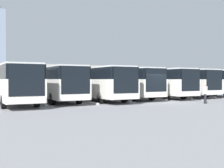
{
  "coord_description": "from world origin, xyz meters",
  "views": [
    {
      "loc": [
        16.44,
        18.59,
        1.99
      ],
      "look_at": [
        1.61,
        -5.79,
        1.57
      ],
      "focal_mm": 45.0,
      "sensor_mm": 36.0,
      "label": 1
    }
  ],
  "objects": [
    {
      "name": "curb_divider_4",
      "position": [
        5.76,
        -3.59,
        0.07
      ],
      "size": [
        0.5,
        5.41,
        0.15
      ],
      "primitive_type": "cube",
      "rotation": [
        0.0,
        0.0,
        -0.05
      ],
      "color": "#B2B2AD",
      "rests_on": "ground_plane"
    },
    {
      "name": "bus_1",
      "position": [
        -7.67,
        -6.22,
        1.76
      ],
      "size": [
        3.12,
        11.73,
        3.14
      ],
      "rotation": [
        0.0,
        0.0,
        -0.05
      ],
      "color": "silver",
      "rests_on": "ground_plane"
    },
    {
      "name": "bus_5",
      "position": [
        7.67,
        -6.3,
        1.76
      ],
      "size": [
        3.12,
        11.73,
        3.14
      ],
      "rotation": [
        0.0,
        0.0,
        -0.05
      ],
      "color": "silver",
      "rests_on": "ground_plane"
    },
    {
      "name": "bus_3",
      "position": [
        0.0,
        -6.24,
        1.76
      ],
      "size": [
        3.12,
        11.73,
        3.14
      ],
      "rotation": [
        0.0,
        0.0,
        -0.05
      ],
      "color": "silver",
      "rests_on": "ground_plane"
    },
    {
      "name": "pedestrian",
      "position": [
        -2.47,
        2.57,
        0.89
      ],
      "size": [
        0.52,
        0.52,
        1.66
      ],
      "rotation": [
        0.0,
        0.0,
        3.94
      ],
      "color": "black",
      "rests_on": "ground_plane"
    },
    {
      "name": "curb_divider_1",
      "position": [
        -5.76,
        -4.5,
        0.07
      ],
      "size": [
        0.5,
        5.41,
        0.15
      ],
      "primitive_type": "cube",
      "rotation": [
        0.0,
        0.0,
        -0.05
      ],
      "color": "#B2B2AD",
      "rests_on": "ground_plane"
    },
    {
      "name": "ground_plane",
      "position": [
        0.0,
        0.0,
        0.0
      ],
      "size": [
        600.0,
        600.0,
        0.0
      ],
      "primitive_type": "plane",
      "color": "gray"
    },
    {
      "name": "bus_0",
      "position": [
        -11.51,
        -6.31,
        1.76
      ],
      "size": [
        3.12,
        11.73,
        3.14
      ],
      "rotation": [
        0.0,
        0.0,
        -0.05
      ],
      "color": "silver",
      "rests_on": "ground_plane"
    },
    {
      "name": "curb_divider_3",
      "position": [
        1.92,
        -4.52,
        0.07
      ],
      "size": [
        0.5,
        5.41,
        0.15
      ],
      "primitive_type": "cube",
      "rotation": [
        0.0,
        0.0,
        -0.05
      ],
      "color": "#B2B2AD",
      "rests_on": "ground_plane"
    },
    {
      "name": "bus_4",
      "position": [
        3.84,
        -5.3,
        1.76
      ],
      "size": [
        3.12,
        11.73,
        3.14
      ],
      "rotation": [
        0.0,
        0.0,
        -0.05
      ],
      "color": "silver",
      "rests_on": "ground_plane"
    },
    {
      "name": "station_building",
      "position": [
        0.0,
        -27.29,
        2.17
      ],
      "size": [
        37.03,
        15.83,
        4.3
      ],
      "color": "#A8A399",
      "rests_on": "ground_plane"
    },
    {
      "name": "bus_2",
      "position": [
        -3.84,
        -5.81,
        1.76
      ],
      "size": [
        3.12,
        11.73,
        3.14
      ],
      "rotation": [
        0.0,
        0.0,
        -0.05
      ],
      "color": "silver",
      "rests_on": "ground_plane"
    },
    {
      "name": "curb_divider_5",
      "position": [
        9.59,
        -4.58,
        0.07
      ],
      "size": [
        0.5,
        5.41,
        0.15
      ],
      "primitive_type": "cube",
      "rotation": [
        0.0,
        0.0,
        -0.05
      ],
      "color": "#B2B2AD",
      "rests_on": "ground_plane"
    },
    {
      "name": "bus_6",
      "position": [
        11.51,
        -5.24,
        1.76
      ],
      "size": [
        3.12,
        11.73,
        3.14
      ],
      "rotation": [
        0.0,
        0.0,
        -0.05
      ],
      "color": "silver",
      "rests_on": "ground_plane"
    },
    {
      "name": "curb_divider_0",
      "position": [
        -9.59,
        -4.59,
        0.07
      ],
      "size": [
        0.5,
        5.41,
        0.15
      ],
      "primitive_type": "cube",
      "rotation": [
        0.0,
        0.0,
        -0.05
      ],
      "color": "#B2B2AD",
      "rests_on": "ground_plane"
    },
    {
      "name": "curb_divider_2",
      "position": [
        -1.92,
        -4.09,
        0.07
      ],
      "size": [
        0.5,
        5.41,
        0.15
      ],
      "primitive_type": "cube",
      "rotation": [
        0.0,
        0.0,
        -0.05
      ],
      "color": "#B2B2AD",
      "rests_on": "ground_plane"
    }
  ]
}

